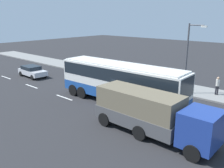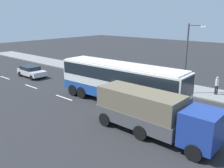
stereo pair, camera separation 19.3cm
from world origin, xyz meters
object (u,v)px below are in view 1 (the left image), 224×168
cargo_truck (151,112)px  car_silver_hatch (32,71)px  coach_bus (120,79)px  pedestrian_near_curb (182,78)px  street_lamp (189,54)px  pedestrian_at_crossing (217,84)px

cargo_truck → car_silver_hatch: (-20.01, 3.37, -0.80)m
coach_bus → pedestrian_near_curb: size_ratio=6.95×
cargo_truck → pedestrian_near_curb: size_ratio=4.74×
coach_bus → street_lamp: (3.38, 6.05, 1.82)m
car_silver_hatch → pedestrian_near_curb: (16.84, 7.63, 0.42)m
pedestrian_near_curb → pedestrian_at_crossing: 3.72m
cargo_truck → car_silver_hatch: cargo_truck is taller
pedestrian_near_curb → pedestrian_at_crossing: size_ratio=0.98×
cargo_truck → car_silver_hatch: size_ratio=1.92×
pedestrian_at_crossing → street_lamp: 4.09m
pedestrian_near_curb → cargo_truck: bearing=-20.5°
street_lamp → pedestrian_near_curb: bearing=127.4°
pedestrian_at_crossing → street_lamp: size_ratio=0.27×
cargo_truck → pedestrian_near_curb: cargo_truck is taller
car_silver_hatch → coach_bus: bearing=1.7°
cargo_truck → street_lamp: (-1.88, 9.32, 2.49)m
coach_bus → cargo_truck: bearing=-33.5°
car_silver_hatch → street_lamp: bearing=20.3°
car_silver_hatch → pedestrian_near_curb: pedestrian_near_curb is taller
pedestrian_at_crossing → street_lamp: bearing=-78.1°
car_silver_hatch → street_lamp: size_ratio=0.64×
pedestrian_near_curb → street_lamp: size_ratio=0.26×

